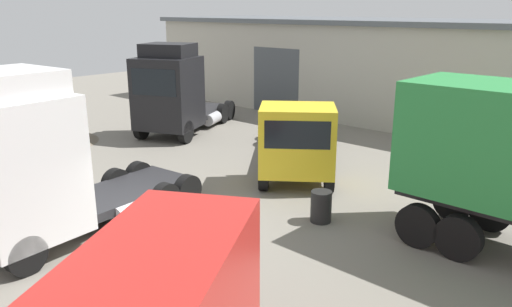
{
  "coord_description": "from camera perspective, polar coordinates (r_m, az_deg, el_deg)",
  "views": [
    {
      "loc": [
        10.17,
        -7.29,
        5.69
      ],
      "look_at": [
        0.85,
        3.14,
        1.6
      ],
      "focal_mm": 35.0,
      "sensor_mm": 36.0,
      "label": 1
    }
  ],
  "objects": [
    {
      "name": "warehouse_building",
      "position": [
        27.38,
        19.96,
        8.79
      ],
      "size": [
        34.2,
        8.4,
        5.11
      ],
      "color": "#B7B2A3",
      "rests_on": "ground_plane"
    },
    {
      "name": "gravel_pile",
      "position": [
        23.59,
        -23.14,
        2.45
      ],
      "size": [
        4.56,
        4.56,
        1.15
      ],
      "color": "#665B4C",
      "rests_on": "ground_plane"
    },
    {
      "name": "tractor_unit_black",
      "position": [
        23.05,
        -9.44,
        6.84
      ],
      "size": [
        4.71,
        6.67,
        4.2
      ],
      "rotation": [
        0.0,
        0.0,
        -1.17
      ],
      "color": "black",
      "rests_on": "ground_plane"
    },
    {
      "name": "ground_plane",
      "position": [
        13.74,
        -11.56,
        -8.52
      ],
      "size": [
        60.0,
        60.0,
        0.0
      ],
      "primitive_type": "plane",
      "color": "slate"
    },
    {
      "name": "tractor_unit_white",
      "position": [
        13.08,
        -24.18,
        -1.28
      ],
      "size": [
        3.02,
        6.35,
        4.37
      ],
      "rotation": [
        0.0,
        0.0,
        -1.48
      ],
      "color": "silver",
      "rests_on": "ground_plane"
    },
    {
      "name": "oil_drum",
      "position": [
        13.91,
        7.45,
        -6.02
      ],
      "size": [
        0.58,
        0.58,
        0.88
      ],
      "color": "black",
      "rests_on": "ground_plane"
    },
    {
      "name": "flatbed_truck_yellow",
      "position": [
        17.4,
        4.7,
        1.58
      ],
      "size": [
        6.6,
        7.62,
        2.68
      ],
      "rotation": [
        0.0,
        0.0,
        -0.92
      ],
      "color": "yellow",
      "rests_on": "ground_plane"
    }
  ]
}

